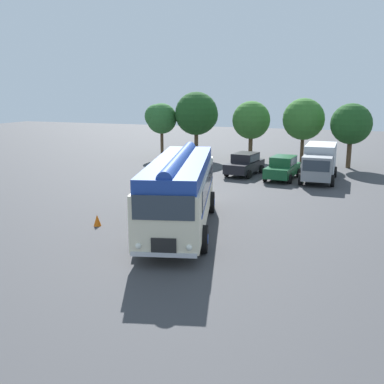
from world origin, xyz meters
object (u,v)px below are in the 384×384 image
Objects in this scene: car_near_left at (245,164)px; box_van at (320,161)px; car_mid_left at (283,168)px; traffic_cone at (97,220)px; vintage_bus at (180,188)px.

car_near_left is 5.48m from box_van.
traffic_cone is at bearing -112.71° from car_mid_left.
car_near_left is at bearing 179.31° from box_van.
box_van is at bearing -0.69° from car_near_left.
car_near_left is 0.76× the size of box_van.
vintage_bus is 13.83m from car_mid_left.
car_mid_left is 15.90m from traffic_cone.
car_near_left is at bearing 166.17° from car_mid_left.
car_mid_left is 0.74× the size of box_van.
car_mid_left is (2.98, -0.73, 0.00)m from car_near_left.
vintage_bus is 2.36× the size of car_near_left.
car_mid_left is 7.85× the size of traffic_cone.
traffic_cone is (-8.61, -15.32, -1.09)m from box_van.
traffic_cone is at bearing -164.39° from vintage_bus.
box_van is (2.48, 0.67, 0.52)m from car_mid_left.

